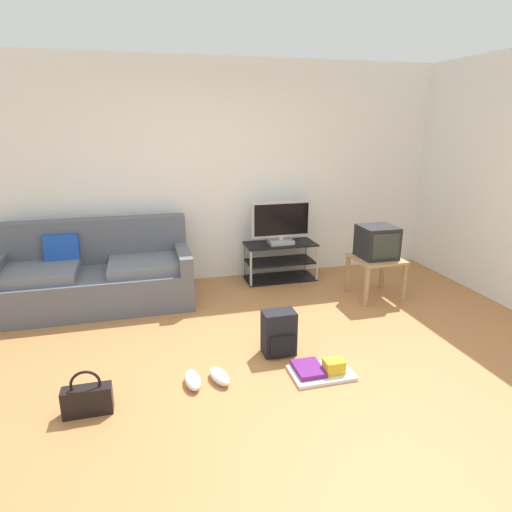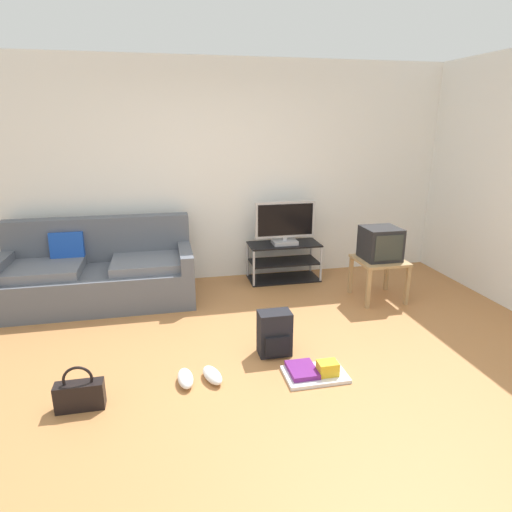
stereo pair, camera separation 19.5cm
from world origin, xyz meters
TOP-DOWN VIEW (x-y plane):
  - ground_plane at (0.00, 0.00)m, footprint 9.00×9.80m
  - wall_back at (0.00, 2.45)m, footprint 9.00×0.10m
  - couch at (-1.39, 1.88)m, footprint 2.07×0.91m
  - tv_stand at (0.84, 2.12)m, footprint 0.90×0.43m
  - flat_tv at (0.84, 2.10)m, footprint 0.76×0.22m
  - side_table at (1.73, 1.27)m, footprint 0.53×0.53m
  - crt_tv at (1.73, 1.28)m, footprint 0.39×0.39m
  - backpack at (0.25, 0.29)m, footprint 0.28×0.26m
  - handbag at (-1.30, -0.17)m, footprint 0.34×0.12m
  - sneakers_pair at (-0.44, -0.01)m, footprint 0.38×0.29m
  - floor_tray at (0.47, -0.13)m, footprint 0.50×0.34m

SIDE VIEW (x-z plane):
  - ground_plane at x=0.00m, z-range -0.02..0.00m
  - floor_tray at x=0.47m, z-range -0.03..0.11m
  - sneakers_pair at x=-0.44m, z-range 0.00..0.09m
  - handbag at x=-1.30m, z-range -0.05..0.28m
  - backpack at x=0.25m, z-range 0.00..0.39m
  - tv_stand at x=0.84m, z-range 0.00..0.48m
  - couch at x=-1.39m, z-range -0.13..0.78m
  - side_table at x=1.73m, z-range 0.16..0.64m
  - crt_tv at x=1.73m, z-range 0.48..0.84m
  - flat_tv at x=0.84m, z-range 0.48..1.02m
  - wall_back at x=0.00m, z-range 0.00..2.70m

